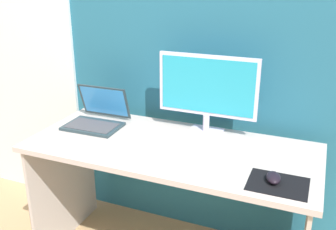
# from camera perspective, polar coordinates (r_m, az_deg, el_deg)

# --- Properties ---
(wall_back) EXTENTS (6.00, 0.04, 2.50)m
(wall_back) POSITION_cam_1_polar(r_m,az_deg,el_deg) (2.23, 4.58, 11.51)
(wall_back) COLOR #23637B
(wall_back) RESTS_ON ground_plane
(door_left) EXTENTS (0.82, 0.02, 2.02)m
(door_left) POSITION_cam_1_polar(r_m,az_deg,el_deg) (2.88, -20.46, 7.52)
(door_left) COLOR white
(door_left) RESTS_ON ground_plane
(desk) EXTENTS (1.49, 0.66, 0.75)m
(desk) POSITION_cam_1_polar(r_m,az_deg,el_deg) (2.06, 0.43, -8.37)
(desk) COLOR beige
(desk) RESTS_ON ground_plane
(monitor) EXTENTS (0.55, 0.14, 0.44)m
(monitor) POSITION_cam_1_polar(r_m,az_deg,el_deg) (2.07, 5.83, 3.69)
(monitor) COLOR silver
(monitor) RESTS_ON desk
(laptop) EXTENTS (0.32, 0.29, 0.22)m
(laptop) POSITION_cam_1_polar(r_m,az_deg,el_deg) (2.28, -10.51, -0.39)
(laptop) COLOR #2A3C42
(laptop) RESTS_ON desk
(keyboard_external) EXTENTS (0.39, 0.14, 0.01)m
(keyboard_external) POSITION_cam_1_polar(r_m,az_deg,el_deg) (1.80, 0.04, -7.34)
(keyboard_external) COLOR white
(keyboard_external) RESTS_ON desk
(mousepad) EXTENTS (0.25, 0.20, 0.00)m
(mousepad) POSITION_cam_1_polar(r_m,az_deg,el_deg) (1.72, 15.96, -9.78)
(mousepad) COLOR black
(mousepad) RESTS_ON desk
(mouse) EXTENTS (0.08, 0.11, 0.04)m
(mouse) POSITION_cam_1_polar(r_m,az_deg,el_deg) (1.72, 15.35, -8.93)
(mouse) COLOR black
(mouse) RESTS_ON mousepad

